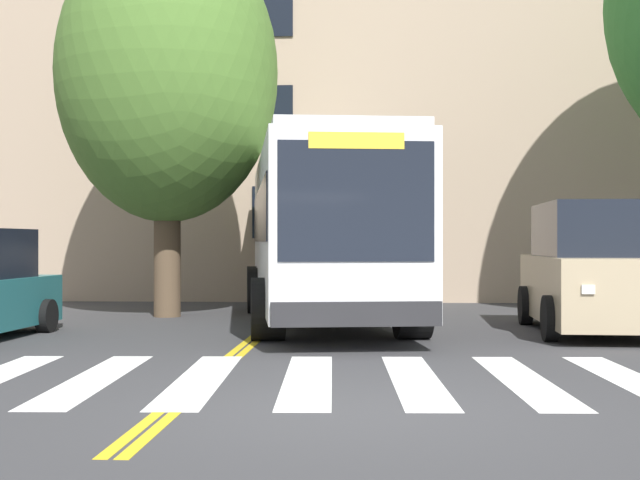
{
  "coord_description": "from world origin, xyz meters",
  "views": [
    {
      "loc": [
        0.19,
        -8.58,
        1.64
      ],
      "look_at": [
        -0.79,
        8.5,
        1.67
      ],
      "focal_mm": 50.0,
      "sensor_mm": 36.0,
      "label": 1
    }
  ],
  "objects_px": {
    "car_tan_far_lane": "(594,271)",
    "street_tree_curbside_small": "(167,75)",
    "city_bus": "(322,229)",
    "car_red_behind_bus": "(360,268)"
  },
  "relations": [
    {
      "from": "car_tan_far_lane",
      "to": "street_tree_curbside_small",
      "type": "distance_m",
      "value": 9.87
    },
    {
      "from": "street_tree_curbside_small",
      "to": "city_bus",
      "type": "bearing_deg",
      "value": -17.35
    },
    {
      "from": "car_red_behind_bus",
      "to": "car_tan_far_lane",
      "type": "bearing_deg",
      "value": -68.25
    },
    {
      "from": "car_red_behind_bus",
      "to": "street_tree_curbside_small",
      "type": "xyz_separation_m",
      "value": [
        -4.1,
        -7.95,
        4.46
      ]
    },
    {
      "from": "city_bus",
      "to": "car_tan_far_lane",
      "type": "relative_size",
      "value": 2.2
    },
    {
      "from": "car_tan_far_lane",
      "to": "car_red_behind_bus",
      "type": "distance_m",
      "value": 11.73
    },
    {
      "from": "car_tan_far_lane",
      "to": "street_tree_curbside_small",
      "type": "relative_size",
      "value": 0.58
    },
    {
      "from": "car_tan_far_lane",
      "to": "car_red_behind_bus",
      "type": "relative_size",
      "value": 1.19
    },
    {
      "from": "city_bus",
      "to": "street_tree_curbside_small",
      "type": "height_order",
      "value": "street_tree_curbside_small"
    },
    {
      "from": "city_bus",
      "to": "car_red_behind_bus",
      "type": "bearing_deg",
      "value": 85.84
    }
  ]
}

